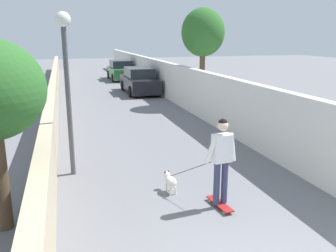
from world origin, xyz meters
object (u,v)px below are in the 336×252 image
(person_skateboarder, at_px, (222,155))
(dog, at_px, (171,181))
(lamp_post, at_px, (66,65))
(car_far, at_px, (121,71))
(skateboard, at_px, (220,204))
(car_near, at_px, (139,81))
(tree_right_near, at_px, (203,33))

(person_skateboarder, height_order, dog, person_skateboarder)
(lamp_post, xyz_separation_m, car_far, (19.65, -4.39, -2.02))
(lamp_post, relative_size, skateboard, 4.84)
(person_skateboarder, bearing_deg, car_near, -5.93)
(car_far, bearing_deg, lamp_post, 167.40)
(car_near, relative_size, car_far, 1.04)
(car_near, bearing_deg, dog, 170.68)
(tree_right_near, height_order, car_far, tree_right_near)
(lamp_post, height_order, person_skateboarder, lamp_post)
(dog, xyz_separation_m, car_far, (21.41, -2.35, 0.44))
(person_skateboarder, xyz_separation_m, car_far, (22.37, -1.58, -0.41))
(skateboard, distance_m, car_near, 15.35)
(tree_right_near, bearing_deg, skateboard, 160.30)
(tree_right_near, distance_m, lamp_post, 10.09)
(tree_right_near, height_order, dog, tree_right_near)
(skateboard, bearing_deg, car_far, -4.05)
(lamp_post, height_order, skateboard, lamp_post)
(dog, bearing_deg, car_far, -6.25)
(person_skateboarder, relative_size, car_near, 0.41)
(dog, bearing_deg, skateboard, -141.83)
(tree_right_near, xyz_separation_m, skateboard, (-10.37, 3.71, -3.46))
(dog, distance_m, car_near, 14.48)
(lamp_post, relative_size, person_skateboarder, 2.23)
(tree_right_near, xyz_separation_m, car_far, (12.00, 2.13, -2.82))
(tree_right_near, relative_size, skateboard, 5.79)
(person_skateboarder, bearing_deg, dog, 38.17)
(car_near, distance_m, car_far, 7.12)
(skateboard, bearing_deg, car_near, -5.93)
(lamp_post, distance_m, skateboard, 4.73)
(skateboard, bearing_deg, tree_right_near, -19.70)
(skateboard, relative_size, person_skateboarder, 0.46)
(lamp_post, xyz_separation_m, skateboard, (-2.72, -2.81, -2.67))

